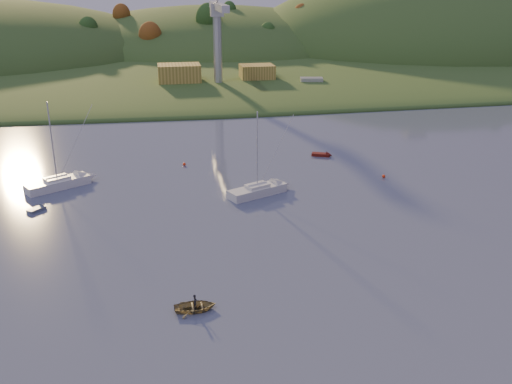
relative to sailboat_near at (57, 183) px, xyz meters
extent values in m
cube|color=#3A5321|center=(29.32, 178.05, -0.80)|extent=(620.00, 220.00, 1.50)
ellipsoid|color=#3A5321|center=(29.32, 113.05, -0.80)|extent=(640.00, 150.00, 7.00)
ellipsoid|color=#3A5321|center=(39.32, 158.05, -0.80)|extent=(140.00, 120.00, 36.00)
ellipsoid|color=#3A5321|center=(124.32, 143.05, -0.80)|extent=(150.00, 130.00, 60.00)
cube|color=slate|center=(34.32, 70.05, 0.40)|extent=(42.00, 16.00, 2.40)
cube|color=olive|center=(21.32, 71.05, 4.00)|extent=(11.00, 8.00, 4.80)
cube|color=olive|center=(42.32, 72.05, 3.60)|extent=(9.00, 7.00, 4.00)
cylinder|color=#B7B7BC|center=(31.32, 68.05, 10.60)|extent=(2.20, 2.20, 18.00)
cube|color=#B7B7BC|center=(31.32, 68.05, 20.10)|extent=(3.20, 3.20, 3.20)
cube|color=#B7B7BC|center=(31.32, 59.05, 21.10)|extent=(1.80, 18.00, 1.60)
cube|color=#B7B7BC|center=(31.32, 73.05, 21.10)|extent=(1.80, 10.00, 1.60)
cube|color=white|center=(0.00, 0.00, -0.18)|extent=(9.19, 7.14, 1.25)
cube|color=white|center=(0.00, 0.00, 0.50)|extent=(3.99, 3.55, 0.80)
cylinder|color=silver|center=(0.00, 0.00, 6.15)|extent=(0.18, 0.18, 11.40)
cylinder|color=silver|center=(0.00, 0.00, 0.75)|extent=(3.16, 2.03, 0.12)
cylinder|color=white|center=(0.00, 0.00, 0.85)|extent=(2.90, 1.99, 0.36)
cube|color=silver|center=(28.02, -7.84, -0.21)|extent=(8.89, 5.96, 1.18)
cube|color=silver|center=(28.02, -7.84, 0.43)|extent=(3.74, 3.11, 0.75)
cylinder|color=silver|center=(28.02, -7.84, 5.76)|extent=(0.18, 0.18, 10.76)
cylinder|color=silver|center=(28.02, -7.84, 0.68)|extent=(3.17, 1.56, 0.12)
cylinder|color=silver|center=(28.02, -7.84, 0.78)|extent=(2.88, 1.59, 0.36)
imported|color=olive|center=(17.17, -35.96, -0.40)|extent=(3.95, 2.88, 0.80)
imported|color=black|center=(17.17, -35.96, -0.10)|extent=(0.35, 0.52, 1.39)
cube|color=#55120C|center=(41.99, 8.56, -0.55)|extent=(3.20, 2.28, 0.50)
cone|color=#55120C|center=(43.35, 7.96, -0.55)|extent=(1.43, 1.51, 1.19)
cube|color=slate|center=(-1.52, -8.54, -0.58)|extent=(2.41, 2.54, 0.44)
cone|color=slate|center=(-0.72, -7.62, -0.58)|extent=(1.37, 1.35, 1.07)
cube|color=slate|center=(56.03, 66.05, 0.09)|extent=(14.49, 7.30, 1.78)
cube|color=#B7B7BC|center=(56.03, 66.05, 1.57)|extent=(6.36, 3.96, 2.37)
sphere|color=#F6320C|center=(48.33, -4.04, -0.55)|extent=(0.50, 0.50, 0.50)
sphere|color=#F6320C|center=(18.69, 7.30, -0.55)|extent=(0.50, 0.50, 0.50)
camera|label=1|loc=(14.75, -81.44, 28.02)|focal=40.00mm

